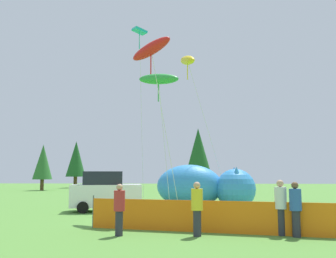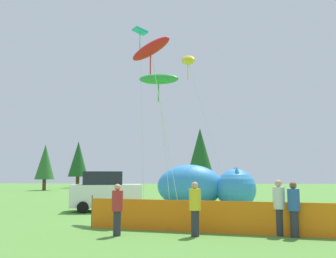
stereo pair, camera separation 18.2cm
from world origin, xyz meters
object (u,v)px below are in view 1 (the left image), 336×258
at_px(spectator_in_yellow_shirt, 197,206).
at_px(kite_yellow_hero, 187,61).
at_px(parked_car, 105,192).
at_px(folding_chair, 267,213).
at_px(spectator_in_green_shirt, 281,205).
at_px(inflatable_cat, 202,188).
at_px(kite_green_fish, 158,79).
at_px(spectator_in_black_shirt, 119,207).
at_px(kite_teal_diamond, 140,35).
at_px(kite_red_lizard, 151,50).
at_px(spectator_in_grey_shirt, 296,207).

xyz_separation_m(spectator_in_yellow_shirt, kite_yellow_hero, (-0.32, 11.07, 8.45)).
distance_m(parked_car, spectator_in_yellow_shirt, 9.40).
relative_size(folding_chair, spectator_in_green_shirt, 0.49).
bearing_deg(inflatable_cat, kite_green_fish, -126.32).
height_order(spectator_in_black_shirt, kite_green_fish, kite_green_fish).
bearing_deg(spectator_in_yellow_shirt, kite_teal_diamond, 106.74).
xyz_separation_m(inflatable_cat, kite_red_lizard, (-2.66, -4.90, 7.04)).
xyz_separation_m(spectator_in_black_shirt, kite_yellow_hero, (2.31, 11.12, 8.49)).
bearing_deg(parked_car, spectator_in_green_shirt, -56.09).
distance_m(parked_car, kite_red_lizard, 8.19).
bearing_deg(kite_green_fish, spectator_in_green_shirt, -57.49).
xyz_separation_m(folding_chair, spectator_in_black_shirt, (-5.41, -2.34, 0.41)).
relative_size(spectator_in_yellow_shirt, kite_red_lizard, 0.20).
relative_size(parked_car, kite_yellow_hero, 0.40).
distance_m(inflatable_cat, spectator_in_green_shirt, 10.06).
height_order(kite_teal_diamond, kite_red_lizard, kite_teal_diamond).
relative_size(spectator_in_green_shirt, kite_teal_diamond, 0.15).
bearing_deg(folding_chair, kite_green_fish, 39.34).
xyz_separation_m(folding_chair, inflatable_cat, (-2.25, 7.84, 0.68)).
distance_m(spectator_in_yellow_shirt, kite_teal_diamond, 16.54).
bearing_deg(kite_yellow_hero, kite_green_fish, -117.46).
bearing_deg(parked_car, inflatable_cat, 9.76).
distance_m(spectator_in_green_shirt, kite_green_fish, 11.00).
bearing_deg(spectator_in_grey_shirt, inflatable_cat, 105.14).
distance_m(inflatable_cat, spectator_in_yellow_shirt, 10.14).
distance_m(parked_car, spectator_in_black_shirt, 8.38).
height_order(spectator_in_green_shirt, kite_green_fish, kite_green_fish).
relative_size(parked_car, kite_green_fish, 0.52).
relative_size(parked_car, spectator_in_black_shirt, 2.38).
bearing_deg(parked_car, spectator_in_grey_shirt, -55.68).
distance_m(parked_car, inflatable_cat, 5.84).
distance_m(spectator_in_black_shirt, kite_teal_diamond, 16.23).
height_order(folding_chair, inflatable_cat, inflatable_cat).
bearing_deg(folding_chair, inflatable_cat, 15.06).
height_order(spectator_in_yellow_shirt, kite_green_fish, kite_green_fish).
height_order(kite_yellow_hero, kite_green_fish, kite_yellow_hero).
bearing_deg(spectator_in_black_shirt, parked_car, 105.82).
height_order(spectator_in_grey_shirt, kite_green_fish, kite_green_fish).
distance_m(folding_chair, kite_red_lizard, 9.60).
xyz_separation_m(folding_chair, kite_green_fish, (-4.75, 5.61, 6.86)).
bearing_deg(spectator_in_black_shirt, spectator_in_grey_shirt, 0.85).
height_order(inflatable_cat, kite_teal_diamond, kite_teal_diamond).
bearing_deg(kite_green_fish, kite_red_lizard, -93.32).
distance_m(folding_chair, kite_green_fish, 10.05).
relative_size(parked_car, spectator_in_green_shirt, 2.21).
bearing_deg(spectator_in_green_shirt, spectator_in_grey_shirt, -35.52).
bearing_deg(kite_red_lizard, spectator_in_black_shirt, -95.46).
bearing_deg(spectator_in_grey_shirt, kite_teal_diamond, 119.79).
relative_size(parked_car, inflatable_cat, 0.67).
xyz_separation_m(kite_yellow_hero, kite_teal_diamond, (-3.32, 1.04, 2.21)).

